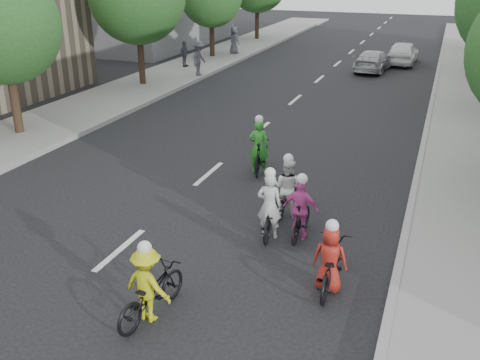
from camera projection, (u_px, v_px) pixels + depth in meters
The scene contains 16 objects.
ground at pixel (120, 250), 12.23m from camera, with size 120.00×120.00×0.00m, color black.
sidewalk_left at pixel (89, 108), 23.46m from camera, with size 4.00×80.00×0.15m, color gray.
curb_left at pixel (127, 112), 22.82m from camera, with size 0.18×80.00×0.18m, color #999993.
curb_right at pixel (423, 145), 18.83m from camera, with size 0.18×80.00×0.18m, color #999993.
tree_l_2 at pixel (3, 27), 18.59m from camera, with size 4.00×4.00×5.97m.
cyclist_0 at pixel (288, 192), 13.78m from camera, with size 0.81×1.68×1.67m.
cyclist_1 at pixel (270, 214), 12.68m from camera, with size 0.71×1.59×1.77m.
cyclist_2 at pixel (330, 264), 10.63m from camera, with size 0.71×1.87×1.57m.
cyclist_3 at pixel (301, 214), 12.57m from camera, with size 0.89×1.54×1.66m.
cyclist_4 at pixel (259, 153), 16.43m from camera, with size 0.81×1.76×1.85m.
cyclist_5 at pixel (150, 289), 9.74m from camera, with size 1.03×1.95×1.62m.
follow_car_lead at pixel (373, 61), 31.37m from camera, with size 1.69×4.16×1.21m, color #B4B5B9.
follow_car_trail at pixel (403, 53), 33.40m from camera, with size 1.67×4.16×1.42m, color white.
spectator_0 at pixel (199, 58), 29.33m from camera, with size 1.21×0.69×1.87m, color #51535F.
spectator_1 at pixel (184, 54), 31.79m from camera, with size 0.88×0.37×1.50m, color #4D4F5A.
spectator_2 at pixel (234, 40), 36.16m from camera, with size 0.87×0.56×1.78m, color #535461.
Camera 1 is at (6.39, -8.99, 6.18)m, focal length 40.00 mm.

